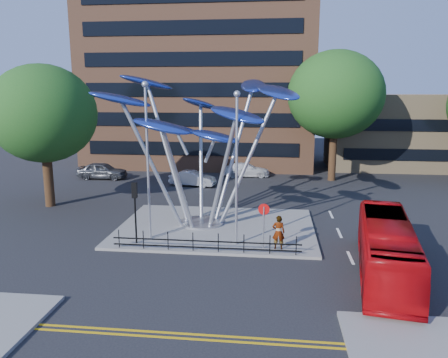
# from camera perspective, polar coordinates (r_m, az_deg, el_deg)

# --- Properties ---
(ground) EXTENTS (120.00, 120.00, 0.00)m
(ground) POSITION_cam_1_polar(r_m,az_deg,el_deg) (21.65, -0.45, -11.48)
(ground) COLOR black
(ground) RESTS_ON ground
(traffic_island) EXTENTS (12.00, 9.00, 0.15)m
(traffic_island) POSITION_cam_1_polar(r_m,az_deg,el_deg) (27.33, -1.01, -6.34)
(traffic_island) COLOR slate
(traffic_island) RESTS_ON ground
(double_yellow_near) EXTENTS (40.00, 0.12, 0.01)m
(double_yellow_near) POSITION_cam_1_polar(r_m,az_deg,el_deg) (16.36, -3.17, -19.64)
(double_yellow_near) COLOR gold
(double_yellow_near) RESTS_ON ground
(double_yellow_far) EXTENTS (40.00, 0.12, 0.01)m
(double_yellow_far) POSITION_cam_1_polar(r_m,az_deg,el_deg) (16.10, -3.36, -20.19)
(double_yellow_far) COLOR gold
(double_yellow_far) RESTS_ON ground
(brick_tower) EXTENTS (25.00, 15.00, 30.00)m
(brick_tower) POSITION_cam_1_polar(r_m,az_deg,el_deg) (52.87, -2.84, 18.63)
(brick_tower) COLOR brown
(brick_tower) RESTS_ON ground
(low_building_near) EXTENTS (15.00, 8.00, 8.00)m
(low_building_near) POSITION_cam_1_polar(r_m,az_deg,el_deg) (51.79, 21.81, 5.78)
(low_building_near) COLOR tan
(low_building_near) RESTS_ON ground
(tree_right) EXTENTS (8.80, 8.80, 12.11)m
(tree_right) POSITION_cam_1_polar(r_m,az_deg,el_deg) (42.15, 14.37, 10.61)
(tree_right) COLOR black
(tree_right) RESTS_ON ground
(tree_left) EXTENTS (7.60, 7.60, 10.32)m
(tree_left) POSITION_cam_1_polar(r_m,az_deg,el_deg) (34.06, -22.55, 7.86)
(tree_left) COLOR black
(tree_left) RESTS_ON ground
(leaf_sculpture) EXTENTS (12.72, 9.54, 9.51)m
(leaf_sculpture) POSITION_cam_1_polar(r_m,az_deg,el_deg) (26.89, -3.15, 8.12)
(leaf_sculpture) COLOR #9EA0A5
(leaf_sculpture) RESTS_ON traffic_island
(street_lamp_left) EXTENTS (0.36, 0.36, 8.80)m
(street_lamp_left) POSITION_cam_1_polar(r_m,az_deg,el_deg) (24.49, -10.00, 4.07)
(street_lamp_left) COLOR #9EA0A5
(street_lamp_left) RESTS_ON traffic_island
(street_lamp_right) EXTENTS (0.36, 0.36, 8.30)m
(street_lamp_right) POSITION_cam_1_polar(r_m,az_deg,el_deg) (23.11, 1.66, 3.14)
(street_lamp_right) COLOR #9EA0A5
(street_lamp_right) RESTS_ON traffic_island
(traffic_light_island) EXTENTS (0.28, 0.18, 3.42)m
(traffic_light_island) POSITION_cam_1_polar(r_m,az_deg,el_deg) (24.21, -11.57, -2.69)
(traffic_light_island) COLOR black
(traffic_light_island) RESTS_ON traffic_island
(no_entry_sign_island) EXTENTS (0.60, 0.10, 2.45)m
(no_entry_sign_island) POSITION_cam_1_polar(r_m,az_deg,el_deg) (23.27, 5.21, -5.12)
(no_entry_sign_island) COLOR #9EA0A5
(no_entry_sign_island) RESTS_ON traffic_island
(pedestrian_railing_front) EXTENTS (10.00, 0.06, 1.00)m
(pedestrian_railing_front) POSITION_cam_1_polar(r_m,az_deg,el_deg) (23.15, -2.42, -8.47)
(pedestrian_railing_front) COLOR black
(pedestrian_railing_front) RESTS_ON traffic_island
(red_bus) EXTENTS (3.71, 9.73, 2.64)m
(red_bus) POSITION_cam_1_polar(r_m,az_deg,el_deg) (21.70, 20.44, -8.45)
(red_bus) COLOR #B5080D
(red_bus) RESTS_ON ground
(pedestrian) EXTENTS (0.69, 0.46, 1.84)m
(pedestrian) POSITION_cam_1_polar(r_m,az_deg,el_deg) (23.48, 7.13, -6.92)
(pedestrian) COLOR gray
(pedestrian) RESTS_ON traffic_island
(parked_car_left) EXTENTS (4.74, 1.94, 1.61)m
(parked_car_left) POSITION_cam_1_polar(r_m,az_deg,el_deg) (43.93, -15.61, 1.07)
(parked_car_left) COLOR #43454B
(parked_car_left) RESTS_ON ground
(parked_car_mid) EXTENTS (4.30, 2.04, 1.36)m
(parked_car_mid) POSITION_cam_1_polar(r_m,az_deg,el_deg) (39.23, -4.11, 0.07)
(parked_car_mid) COLOR #B1B4BA
(parked_car_mid) RESTS_ON ground
(parked_car_right) EXTENTS (4.77, 2.27, 1.34)m
(parked_car_right) POSITION_cam_1_polar(r_m,az_deg,el_deg) (43.50, 2.92, 1.21)
(parked_car_right) COLOR silver
(parked_car_right) RESTS_ON ground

